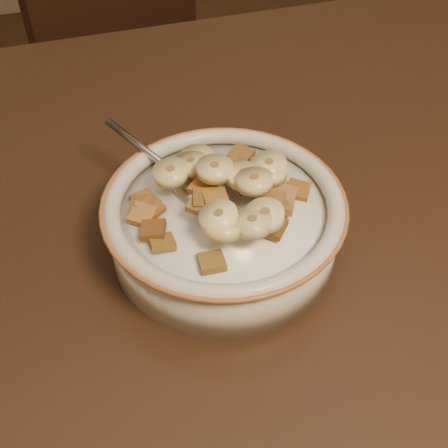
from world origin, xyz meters
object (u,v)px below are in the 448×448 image
object	(u,v)px
table	(364,232)
cereal_bowl	(224,229)
chair	(138,119)
spoon	(196,189)

from	to	relation	value
table	cereal_bowl	size ratio (longest dim) A/B	6.94
chair	spoon	xyz separation A→B (m)	(-0.01, -0.64, 0.36)
chair	spoon	world-z (taller)	chair
table	cereal_bowl	distance (m)	0.15
chair	cereal_bowl	xyz separation A→B (m)	(0.00, -0.66, 0.33)
table	cereal_bowl	bearing A→B (deg)	177.94
table	spoon	xyz separation A→B (m)	(-0.16, 0.03, 0.07)
cereal_bowl	chair	bearing A→B (deg)	90.40
table	chair	size ratio (longest dim) A/B	1.59
table	chair	xyz separation A→B (m)	(-0.15, 0.66, -0.29)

